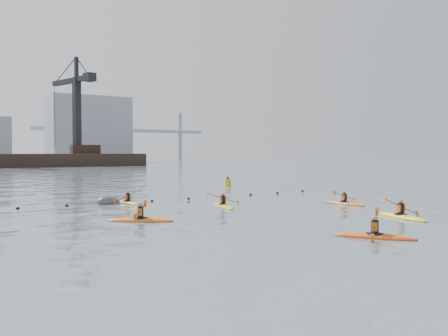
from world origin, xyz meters
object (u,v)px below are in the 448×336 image
at_px(kayaker_3, 223,205).
at_px(kayaker_4, 344,203).
at_px(kayaker_0, 375,236).
at_px(nav_buoy, 228,183).
at_px(kayaker_1, 401,216).
at_px(kayaker_5, 128,202).
at_px(kayaker_2, 140,219).
at_px(mooring_buoy, 109,203).

bearing_deg(kayaker_3, kayaker_4, -9.57).
bearing_deg(kayaker_0, nav_buoy, 33.59).
distance_m(kayaker_1, kayaker_3, 11.01).
height_order(kayaker_3, kayaker_4, kayaker_3).
height_order(kayaker_3, kayaker_5, kayaker_5).
bearing_deg(kayaker_3, kayaker_1, -47.59).
xyz_separation_m(kayaker_3, kayaker_5, (-4.52, 5.28, -0.00)).
distance_m(kayaker_1, kayaker_5, 17.89).
bearing_deg(kayaker_2, kayaker_0, -110.58).
distance_m(kayaker_0, kayaker_1, 6.91).
bearing_deg(kayaker_3, kayaker_0, -80.09).
distance_m(kayaker_5, nav_buoy, 18.11).
relative_size(kayaker_2, nav_buoy, 2.59).
distance_m(kayaker_0, nav_buoy, 30.39).
relative_size(kayaker_2, mooring_buoy, 1.47).
distance_m(kayaker_4, nav_buoy, 18.85).
relative_size(kayaker_3, kayaker_4, 1.00).
relative_size(kayaker_0, kayaker_3, 0.93).
height_order(kayaker_5, nav_buoy, nav_buoy).
distance_m(kayaker_0, kayaker_5, 18.53).
relative_size(kayaker_0, kayaker_2, 0.98).
distance_m(kayaker_0, kayaker_3, 12.86).
bearing_deg(kayaker_1, mooring_buoy, 134.85).
bearing_deg(kayaker_0, kayaker_5, 67.10).
distance_m(kayaker_3, kayaker_4, 8.49).
xyz_separation_m(kayaker_1, kayaker_3, (-5.44, 9.57, -0.01)).
height_order(kayaker_4, nav_buoy, nav_buoy).
xyz_separation_m(kayaker_0, kayaker_4, (8.49, 9.62, -0.00)).
distance_m(kayaker_4, kayaker_5, 15.01).
bearing_deg(kayaker_3, kayaker_5, 143.34).
height_order(kayaker_0, kayaker_1, kayaker_1).
bearing_deg(kayaker_5, kayaker_4, -44.80).
xyz_separation_m(kayaker_0, nav_buoy, (11.11, 28.28, 0.28)).
bearing_deg(kayaker_0, kayaker_3, 52.17).
relative_size(kayaker_0, mooring_buoy, 1.45).
bearing_deg(kayaker_1, kayaker_2, 162.63).
distance_m(kayaker_3, mooring_buoy, 8.30).
xyz_separation_m(kayaker_1, nav_buoy, (5.02, 25.01, 0.27)).
bearing_deg(mooring_buoy, kayaker_4, -35.09).
xyz_separation_m(kayaker_1, kayaker_5, (-9.96, 14.85, -0.01)).
relative_size(kayaker_0, kayaker_1, 0.85).
xyz_separation_m(kayaker_3, mooring_buoy, (-5.54, 6.18, -0.10)).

